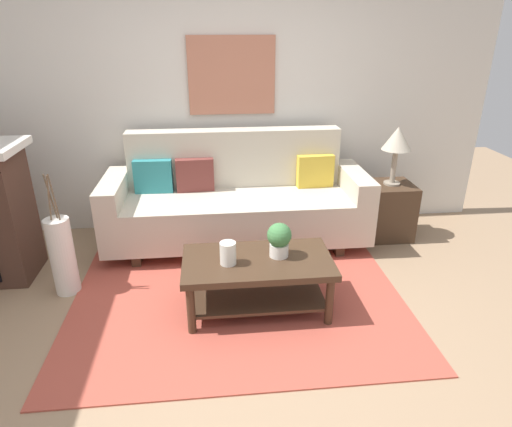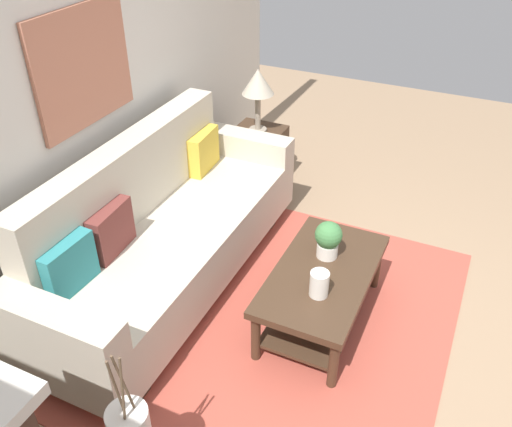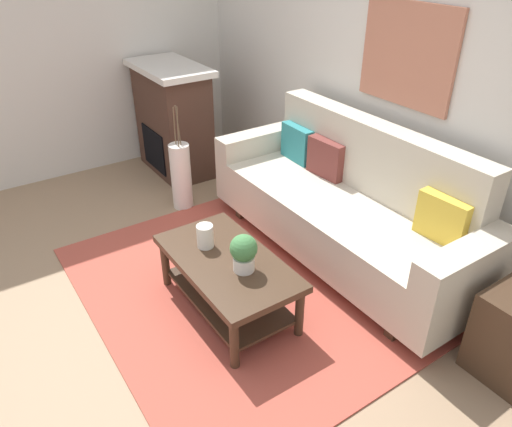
% 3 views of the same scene
% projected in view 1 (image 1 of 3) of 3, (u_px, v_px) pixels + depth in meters
% --- Properties ---
extents(ground_plane, '(9.44, 9.44, 0.00)m').
position_uv_depth(ground_plane, '(243.00, 335.00, 3.11)').
color(ground_plane, '#9E7F60').
extents(wall_back, '(5.44, 0.10, 2.70)m').
position_uv_depth(wall_back, '(226.00, 97.00, 4.39)').
color(wall_back, silver).
rests_on(wall_back, ground_plane).
extents(area_rug, '(2.59, 2.11, 0.01)m').
position_uv_depth(area_rug, '(238.00, 294.00, 3.56)').
color(area_rug, '#B24C3D').
rests_on(area_rug, ground_plane).
extents(couch, '(2.47, 0.84, 1.08)m').
position_uv_depth(couch, '(237.00, 202.00, 4.27)').
color(couch, beige).
rests_on(couch, ground_plane).
extents(throw_pillow_teal, '(0.36, 0.13, 0.32)m').
position_uv_depth(throw_pillow_teal, '(153.00, 176.00, 4.21)').
color(throw_pillow_teal, teal).
rests_on(throw_pillow_teal, couch).
extents(throw_pillow_maroon, '(0.37, 0.15, 0.32)m').
position_uv_depth(throw_pillow_maroon, '(195.00, 175.00, 4.25)').
color(throw_pillow_maroon, brown).
rests_on(throw_pillow_maroon, couch).
extents(throw_pillow_mustard, '(0.37, 0.14, 0.32)m').
position_uv_depth(throw_pillow_mustard, '(315.00, 171.00, 4.36)').
color(throw_pillow_mustard, gold).
rests_on(throw_pillow_mustard, couch).
extents(coffee_table, '(1.10, 0.60, 0.43)m').
position_uv_depth(coffee_table, '(258.00, 273.00, 3.28)').
color(coffee_table, '#422D1E').
rests_on(coffee_table, ground_plane).
extents(tabletop_vase, '(0.12, 0.12, 0.17)m').
position_uv_depth(tabletop_vase, '(228.00, 253.00, 3.14)').
color(tabletop_vase, white).
rests_on(tabletop_vase, coffee_table).
extents(potted_plant_tabletop, '(0.18, 0.18, 0.26)m').
position_uv_depth(potted_plant_tabletop, '(279.00, 239.00, 3.22)').
color(potted_plant_tabletop, white).
rests_on(potted_plant_tabletop, coffee_table).
extents(side_table, '(0.44, 0.44, 0.56)m').
position_uv_depth(side_table, '(388.00, 210.00, 4.47)').
color(side_table, '#422D1E').
rests_on(side_table, ground_plane).
extents(table_lamp, '(0.28, 0.28, 0.57)m').
position_uv_depth(table_lamp, '(397.00, 141.00, 4.19)').
color(table_lamp, gray).
rests_on(table_lamp, side_table).
extents(floor_vase, '(0.19, 0.19, 0.64)m').
position_uv_depth(floor_vase, '(63.00, 256.00, 3.49)').
color(floor_vase, white).
rests_on(floor_vase, ground_plane).
extents(floor_vase_branch_a, '(0.05, 0.04, 0.36)m').
position_uv_depth(floor_vase_branch_a, '(54.00, 197.00, 3.30)').
color(floor_vase_branch_a, brown).
rests_on(floor_vase_branch_a, floor_vase).
extents(floor_vase_branch_b, '(0.05, 0.02, 0.36)m').
position_uv_depth(floor_vase_branch_b, '(50.00, 197.00, 3.31)').
color(floor_vase_branch_b, brown).
rests_on(floor_vase_branch_b, floor_vase).
extents(floor_vase_branch_c, '(0.04, 0.02, 0.36)m').
position_uv_depth(floor_vase_branch_c, '(49.00, 198.00, 3.28)').
color(floor_vase_branch_c, brown).
rests_on(floor_vase_branch_c, floor_vase).
extents(framed_painting, '(0.84, 0.03, 0.73)m').
position_uv_depth(framed_painting, '(232.00, 76.00, 4.25)').
color(framed_painting, '#B77056').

